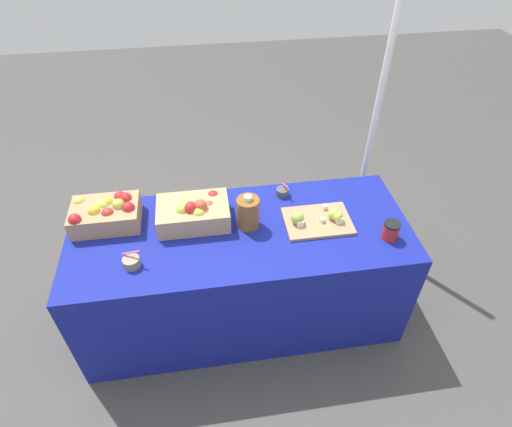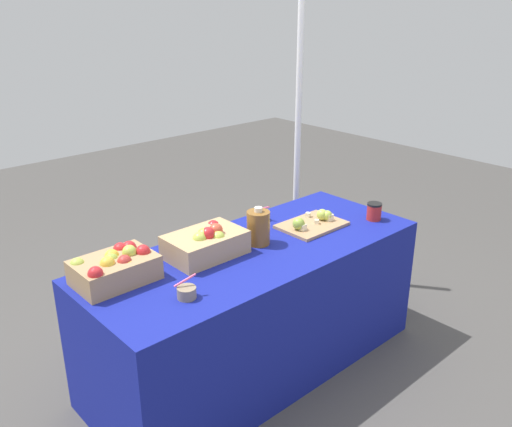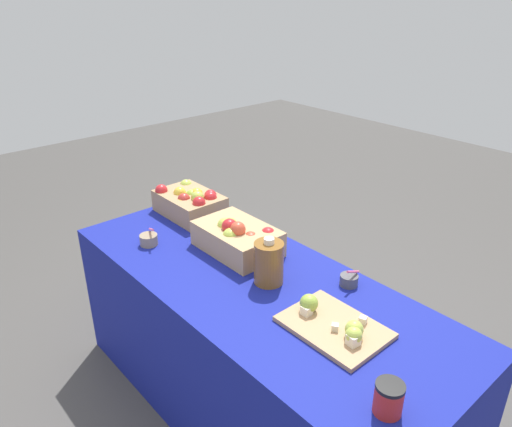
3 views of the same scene
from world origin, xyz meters
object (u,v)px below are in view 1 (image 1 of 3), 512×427
at_px(apple_crate_left, 106,213).
at_px(sample_bowl_mid, 132,262).
at_px(cutting_board_front, 318,219).
at_px(cider_jug, 248,213).
at_px(apple_crate_middle, 194,212).
at_px(tent_pole, 376,117).
at_px(coffee_cup, 391,231).
at_px(sample_bowl_near, 283,192).

xyz_separation_m(apple_crate_left, sample_bowl_mid, (0.15, -0.35, -0.04)).
height_order(cutting_board_front, cider_jug, cider_jug).
distance_m(apple_crate_middle, cutting_board_front, 0.70).
bearing_deg(tent_pole, cider_jug, -147.10).
relative_size(cutting_board_front, sample_bowl_mid, 3.57).
relative_size(coffee_cup, tent_pole, 0.05).
xyz_separation_m(apple_crate_middle, sample_bowl_near, (0.54, 0.16, -0.05)).
bearing_deg(sample_bowl_mid, cider_jug, 18.84).
bearing_deg(tent_pole, cutting_board_front, -129.61).
xyz_separation_m(coffee_cup, tent_pole, (0.17, 0.80, 0.23)).
distance_m(apple_crate_left, tent_pole, 1.76).
xyz_separation_m(cutting_board_front, tent_pole, (0.52, 0.63, 0.26)).
height_order(cider_jug, coffee_cup, cider_jug).
relative_size(cider_jug, tent_pole, 0.10).
bearing_deg(sample_bowl_near, coffee_cup, -41.62).
bearing_deg(tent_pole, apple_crate_left, -164.93).
height_order(sample_bowl_mid, cider_jug, cider_jug).
distance_m(sample_bowl_near, tent_pole, 0.80).
bearing_deg(apple_crate_middle, cider_jug, -13.87).
height_order(apple_crate_left, tent_pole, tent_pole).
relative_size(sample_bowl_mid, cider_jug, 0.50).
distance_m(apple_crate_middle, sample_bowl_near, 0.56).
xyz_separation_m(apple_crate_middle, coffee_cup, (1.04, -0.28, -0.02)).
relative_size(cutting_board_front, sample_bowl_near, 3.91).
xyz_separation_m(apple_crate_left, tent_pole, (1.69, 0.46, 0.21)).
xyz_separation_m(apple_crate_left, apple_crate_middle, (0.48, -0.06, -0.00)).
relative_size(apple_crate_left, apple_crate_middle, 0.93).
bearing_deg(sample_bowl_near, apple_crate_middle, -163.08).
height_order(sample_bowl_mid, tent_pole, tent_pole).
distance_m(sample_bowl_mid, coffee_cup, 1.37).
distance_m(sample_bowl_mid, tent_pole, 1.75).
bearing_deg(apple_crate_left, cutting_board_front, -8.39).
bearing_deg(coffee_cup, cider_jug, 164.17).
xyz_separation_m(apple_crate_left, coffee_cup, (1.52, -0.35, -0.02)).
bearing_deg(coffee_cup, cutting_board_front, 153.63).
distance_m(apple_crate_middle, coffee_cup, 1.08).
relative_size(apple_crate_left, cider_jug, 1.77).
xyz_separation_m(sample_bowl_mid, cider_jug, (0.62, 0.21, 0.07)).
distance_m(apple_crate_left, sample_bowl_mid, 0.38).
bearing_deg(apple_crate_left, cider_jug, -9.88).
height_order(apple_crate_middle, cider_jug, cider_jug).
bearing_deg(tent_pole, apple_crate_middle, -156.77).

